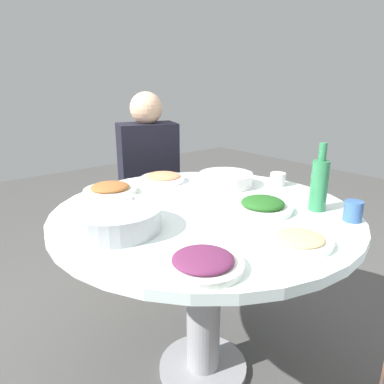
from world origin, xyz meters
The scene contains 14 objects.
ground centered at (0.00, 0.00, 0.00)m, with size 8.00×8.00×0.00m, color #4C4C4A.
round_dining_table centered at (0.00, 0.00, 0.62)m, with size 1.16×1.16×0.77m.
rice_bowl centered at (-0.36, 0.04, 0.81)m, with size 0.31×0.31×0.08m.
soup_bowl centered at (0.29, 0.18, 0.80)m, with size 0.27×0.25×0.06m.
dish_eggplant centered at (-0.31, -0.34, 0.79)m, with size 0.22×0.22×0.04m.
dish_stirfry centered at (-0.19, 0.41, 0.79)m, with size 0.23×0.23×0.05m.
dish_greens centered at (0.15, -0.16, 0.79)m, with size 0.23×0.23×0.05m.
dish_shrimp centered at (0.10, 0.42, 0.79)m, with size 0.22×0.22×0.04m.
dish_noodles centered at (0.01, -0.42, 0.79)m, with size 0.20×0.20×0.03m.
green_bottle centered at (0.32, -0.28, 0.88)m, with size 0.06×0.06×0.26m.
tea_cup_near centered at (0.48, 0.02, 0.80)m, with size 0.07×0.07×0.06m, color silver.
tea_cup_far centered at (0.32, -0.43, 0.81)m, with size 0.06×0.06×0.07m, color #355B94.
stool_for_diner_right centered at (0.29, 0.84, 0.21)m, with size 0.38×0.38×0.43m, color brown.
diner_right centered at (0.29, 0.84, 0.74)m, with size 0.41×0.43×0.76m.
Camera 1 is at (-0.87, -0.97, 1.25)m, focal length 33.48 mm.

